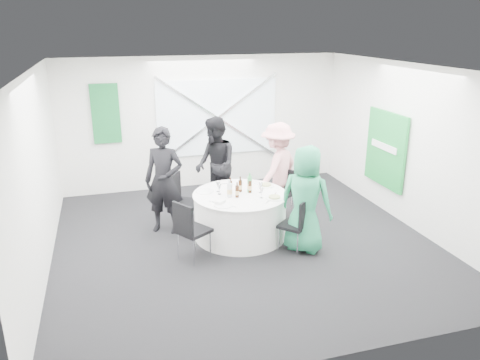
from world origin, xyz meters
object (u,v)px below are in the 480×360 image
object	(u,v)px
chair_back	(222,186)
person_man_back	(215,165)
banquet_table	(240,215)
chair_front_right	(298,222)
chair_front_left	(189,227)
person_woman_pink	(277,169)
chair_back_right	(283,189)
chair_back_left	(182,197)
green_water_bottle	(250,185)
clear_water_bottle	(229,190)
person_man_back_left	(164,181)
person_woman_green	(306,199)

from	to	relation	value
chair_back	person_man_back	size ratio (longest dim) A/B	0.48
banquet_table	chair_front_right	size ratio (longest dim) A/B	1.78
banquet_table	chair_front_left	bearing A→B (deg)	-147.62
person_man_back	person_woman_pink	size ratio (longest dim) A/B	1.05
chair_back_right	chair_back_left	bearing A→B (deg)	-120.67
chair_back_right	chair_front_left	size ratio (longest dim) A/B	0.92
chair_front_right	green_water_bottle	xyz separation A→B (m)	(-0.53, 0.82, 0.38)
chair_front_right	chair_back_left	bearing A→B (deg)	-82.61
chair_back_left	clear_water_bottle	bearing A→B (deg)	-101.01
chair_front_right	chair_front_left	size ratio (longest dim) A/B	0.92
chair_front_left	person_man_back_left	xyz separation A→B (m)	(-0.20, 1.19, 0.35)
chair_back	chair_front_left	xyz separation A→B (m)	(-0.95, -1.78, 0.05)
person_woman_green	green_water_bottle	bearing A→B (deg)	-7.68
chair_back	green_water_bottle	bearing A→B (deg)	-81.38
chair_back	chair_front_left	distance (m)	2.02
person_man_back_left	chair_back	bearing A→B (deg)	53.78
banquet_table	person_man_back_left	bearing A→B (deg)	153.60
clear_water_bottle	person_woman_pink	bearing A→B (deg)	37.42
chair_back_right	chair_front_right	bearing A→B (deg)	-45.70
chair_front_left	person_man_back	world-z (taller)	person_man_back
chair_back_left	person_man_back_left	bearing A→B (deg)	124.52
chair_back	person_woman_pink	size ratio (longest dim) A/B	0.50
chair_back_left	person_woman_green	size ratio (longest dim) A/B	0.58
chair_front_left	person_man_back_left	bearing A→B (deg)	-23.00
person_man_back_left	person_woman_green	size ratio (longest dim) A/B	1.07
chair_back_right	person_man_back_left	size ratio (longest dim) A/B	0.48
chair_front_left	green_water_bottle	world-z (taller)	green_water_bottle
banquet_table	chair_front_left	world-z (taller)	chair_front_left
banquet_table	person_man_back	size ratio (longest dim) A/B	0.86
person_man_back_left	person_woman_green	world-z (taller)	person_man_back_left
chair_back_right	person_woman_pink	world-z (taller)	person_woman_pink
chair_back	chair_front_right	world-z (taller)	chair_front_right
chair_front_right	person_man_back	size ratio (longest dim) A/B	0.48
person_woman_green	green_water_bottle	world-z (taller)	person_woman_green
chair_back_left	green_water_bottle	distance (m)	1.23
chair_back_right	green_water_bottle	distance (m)	1.14
banquet_table	chair_back_right	size ratio (longest dim) A/B	1.79
person_woman_green	clear_water_bottle	size ratio (longest dim) A/B	5.92
green_water_bottle	clear_water_bottle	bearing A→B (deg)	-163.52
person_man_back_left	chair_front_right	bearing A→B (deg)	-9.87
chair_front_right	person_man_back_left	size ratio (longest dim) A/B	0.48
chair_back_left	banquet_table	bearing A→B (deg)	-90.00
chair_back	person_woman_green	distance (m)	2.13
chair_back	person_woman_green	world-z (taller)	person_woman_green
person_man_back_left	person_woman_pink	world-z (taller)	person_man_back_left
chair_back_right	person_man_back	world-z (taller)	person_man_back
chair_front_left	green_water_bottle	size ratio (longest dim) A/B	2.85
banquet_table	chair_back_left	xyz separation A→B (m)	(-0.88, 0.58, 0.20)
banquet_table	person_woman_pink	distance (m)	1.34
person_man_back_left	green_water_bottle	size ratio (longest dim) A/B	5.48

